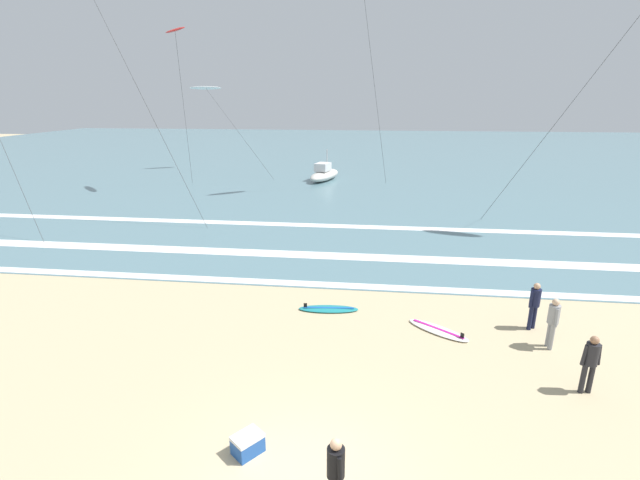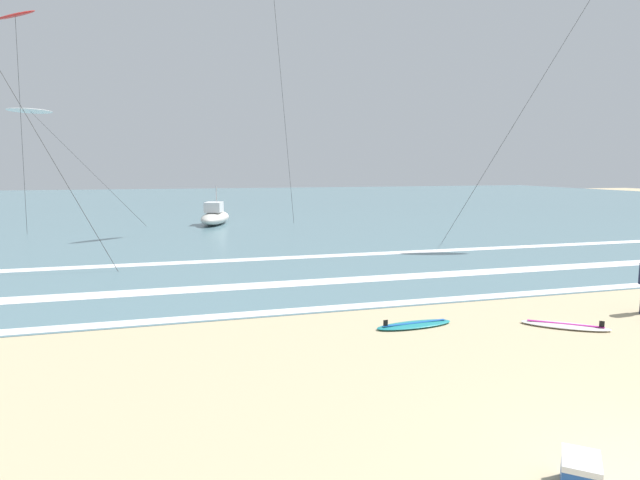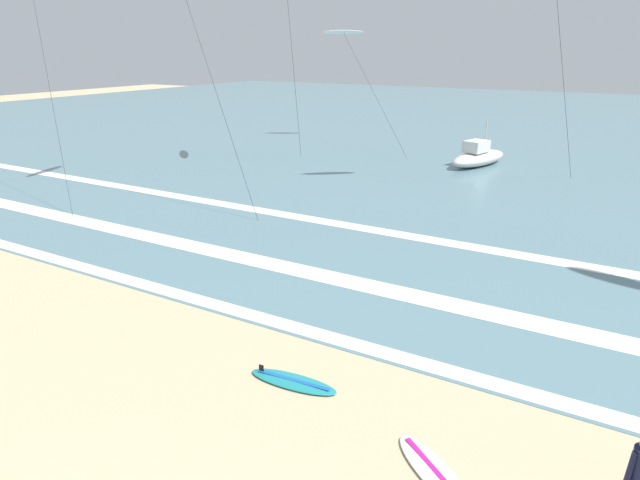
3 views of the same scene
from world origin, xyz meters
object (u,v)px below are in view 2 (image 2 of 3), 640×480
object	(u,v)px
offshore_boat	(215,217)
cooler_box	(580,474)
kite_white_mid_center	(30,111)
surfboard_right_spare	(565,325)
kite_red_low_near	(15,17)
surfboard_left_pile	(414,325)

from	to	relation	value
offshore_boat	cooler_box	xyz separation A→B (m)	(1.95, -32.80, -0.33)
kite_white_mid_center	offshore_boat	world-z (taller)	kite_white_mid_center
surfboard_right_spare	kite_white_mid_center	xyz separation A→B (m)	(-19.25, 32.70, 8.00)
kite_white_mid_center	offshore_boat	bearing A→B (deg)	-24.06
kite_red_low_near	surfboard_left_pile	bearing A→B (deg)	-56.41
surfboard_right_spare	cooler_box	bearing A→B (deg)	-129.16
surfboard_right_spare	surfboard_left_pile	world-z (taller)	same
surfboard_right_spare	cooler_box	size ratio (longest dim) A/B	2.70
surfboard_left_pile	kite_red_low_near	size ratio (longest dim) A/B	0.18
kite_white_mid_center	cooler_box	distance (m)	41.85
kite_white_mid_center	cooler_box	size ratio (longest dim) A/B	12.72
surfboard_left_pile	offshore_boat	distance (m)	26.15
surfboard_right_spare	kite_red_low_near	distance (m)	29.69
kite_white_mid_center	cooler_box	bearing A→B (deg)	-69.23
surfboard_left_pile	surfboard_right_spare	bearing A→B (deg)	-16.70
surfboard_right_spare	offshore_boat	world-z (taller)	offshore_boat
surfboard_left_pile	cooler_box	size ratio (longest dim) A/B	2.83
surfboard_right_spare	offshore_boat	xyz separation A→B (m)	(-6.63, 27.07, 0.51)
offshore_boat	cooler_box	bearing A→B (deg)	-86.59
surfboard_left_pile	kite_white_mid_center	size ratio (longest dim) A/B	0.22
kite_white_mid_center	surfboard_right_spare	bearing A→B (deg)	-59.52
surfboard_left_pile	cooler_box	distance (m)	6.91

